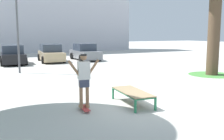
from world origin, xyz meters
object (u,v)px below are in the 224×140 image
object	(u,v)px
skateboard	(84,108)
car_black	(13,55)
skater	(84,77)
light_post	(17,9)
car_grey	(85,52)
skate_box	(133,92)
car_tan	(51,54)

from	to	relation	value
skateboard	car_black	bearing A→B (deg)	91.20
skater	light_post	xyz separation A→B (m)	(-0.59, 9.19, 2.75)
skateboard	car_black	xyz separation A→B (m)	(-0.31, 14.52, 0.61)
skater	car_grey	xyz separation A→B (m)	(5.94, 14.70, -0.38)
skate_box	skater	bearing A→B (deg)	176.84
car_black	light_post	distance (m)	6.18
skateboard	light_post	distance (m)	9.95
skateboard	car_grey	xyz separation A→B (m)	(5.95, 14.71, 0.61)
car_tan	light_post	world-z (taller)	light_post
car_grey	skateboard	bearing A→B (deg)	-112.01
light_post	car_tan	bearing A→B (deg)	58.32
skateboard	car_tan	distance (m)	15.00
skater	car_tan	xyz separation A→B (m)	(2.82, 14.72, -0.38)
skate_box	car_black	world-z (taller)	car_black
skate_box	car_tan	bearing A→B (deg)	85.77
skateboard	skater	size ratio (longest dim) A/B	0.48
car_black	car_tan	size ratio (longest dim) A/B	0.99
skate_box	skateboard	distance (m)	1.76
car_black	skateboard	bearing A→B (deg)	-88.80
skate_box	skater	distance (m)	1.85
skate_box	car_black	distance (m)	14.76
car_black	skater	bearing A→B (deg)	-88.79
skateboard	skate_box	bearing A→B (deg)	-3.10
skate_box	car_tan	distance (m)	14.86
car_grey	car_black	bearing A→B (deg)	-178.29
skateboard	skater	world-z (taller)	skater
skater	light_post	world-z (taller)	light_post
light_post	car_black	bearing A→B (deg)	86.97
skateboard	skater	distance (m)	0.99
car_black	light_post	bearing A→B (deg)	-93.03
skateboard	light_post	world-z (taller)	light_post
car_grey	light_post	xyz separation A→B (m)	(-6.53, -5.51, 3.13)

